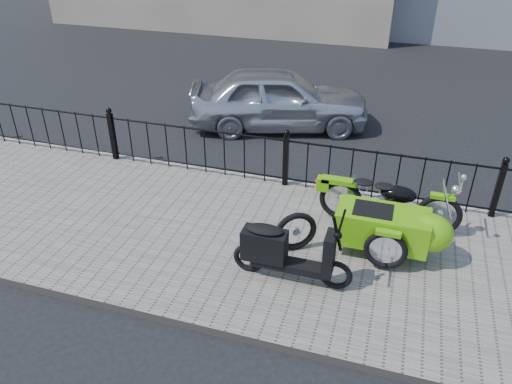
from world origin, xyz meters
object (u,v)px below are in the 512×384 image
(motorcycle_sidecar, at_px, (395,223))
(scooter, at_px, (284,252))
(sedan_car, at_px, (279,98))
(spare_tire, at_px, (296,231))

(motorcycle_sidecar, relative_size, scooter, 1.38)
(motorcycle_sidecar, relative_size, sedan_car, 0.56)
(motorcycle_sidecar, height_order, sedan_car, sedan_car)
(scooter, height_order, spare_tire, scooter)
(motorcycle_sidecar, bearing_deg, spare_tire, -162.90)
(spare_tire, relative_size, sedan_car, 0.16)
(motorcycle_sidecar, distance_m, scooter, 1.76)
(motorcycle_sidecar, distance_m, sedan_car, 5.12)
(spare_tire, bearing_deg, sedan_car, 108.12)
(motorcycle_sidecar, xyz_separation_m, spare_tire, (-1.37, -0.42, -0.16))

